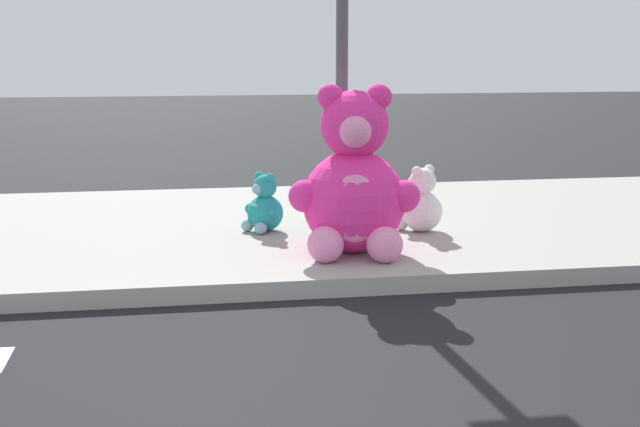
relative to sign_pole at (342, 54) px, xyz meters
The scene contains 6 objects.
sidewalk 2.19m from the sign_pole, 141.29° to the left, with size 28.00×4.40×0.15m, color #9E9B93.
sign_pole is the anchor object (origin of this frame).
plush_pink_large 1.26m from the sign_pole, 90.29° to the right, with size 1.11×1.01×1.45m.
plush_white 1.66m from the sign_pole, 11.48° to the left, with size 0.45×0.46×0.64m.
plush_lime 1.70m from the sign_pole, 92.00° to the left, with size 0.36×0.37×0.50m.
plush_teal 1.67m from the sign_pole, 149.16° to the left, with size 0.41×0.40×0.57m.
Camera 1 is at (-0.45, -3.17, 1.92)m, focal length 47.34 mm.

